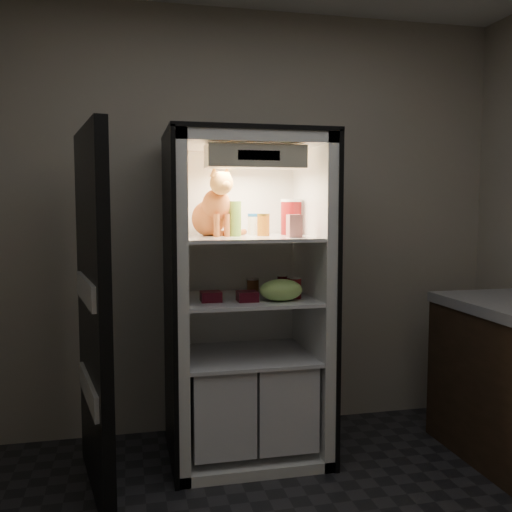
{
  "coord_description": "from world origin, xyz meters",
  "views": [
    {
      "loc": [
        -0.67,
        -1.84,
        1.47
      ],
      "look_at": [
        0.05,
        1.32,
        1.18
      ],
      "focal_mm": 40.0,
      "sensor_mm": 36.0,
      "label": 1
    }
  ],
  "objects": [
    {
      "name": "room_shell",
      "position": [
        0.0,
        0.0,
        1.62
      ],
      "size": [
        3.6,
        3.6,
        3.6
      ],
      "color": "white",
      "rests_on": "floor"
    },
    {
      "name": "refrigerator",
      "position": [
        0.0,
        1.38,
        0.79
      ],
      "size": [
        0.9,
        0.72,
        1.88
      ],
      "color": "white",
      "rests_on": "floor"
    },
    {
      "name": "fridge_door",
      "position": [
        -0.84,
        1.1,
        0.91
      ],
      "size": [
        0.21,
        0.87,
        1.85
      ],
      "rotation": [
        0.0,
        0.0,
        0.18
      ],
      "color": "black",
      "rests_on": "floor"
    },
    {
      "name": "tabby_cat",
      "position": [
        -0.18,
        1.4,
        1.44
      ],
      "size": [
        0.36,
        0.39,
        0.4
      ],
      "rotation": [
        0.0,
        0.0,
        0.31
      ],
      "color": "#AF4316",
      "rests_on": "refrigerator"
    },
    {
      "name": "parmesan_shaker",
      "position": [
        -0.07,
        1.34,
        1.39
      ],
      "size": [
        0.08,
        0.08,
        0.2
      ],
      "color": "#238225",
      "rests_on": "refrigerator"
    },
    {
      "name": "mayo_tub",
      "position": [
        0.07,
        1.44,
        1.35
      ],
      "size": [
        0.09,
        0.09,
        0.13
      ],
      "color": "white",
      "rests_on": "refrigerator"
    },
    {
      "name": "salsa_jar",
      "position": [
        0.1,
        1.35,
        1.35
      ],
      "size": [
        0.07,
        0.07,
        0.13
      ],
      "color": "maroon",
      "rests_on": "refrigerator"
    },
    {
      "name": "pepper_jar",
      "position": [
        0.29,
        1.44,
        1.4
      ],
      "size": [
        0.13,
        0.13,
        0.21
      ],
      "color": "maroon",
      "rests_on": "refrigerator"
    },
    {
      "name": "cream_carton",
      "position": [
        0.23,
        1.16,
        1.35
      ],
      "size": [
        0.07,
        0.07,
        0.12
      ],
      "primitive_type": "cube",
      "color": "beige",
      "rests_on": "refrigerator"
    },
    {
      "name": "soda_can_a",
      "position": [
        0.22,
        1.37,
        1.0
      ],
      "size": [
        0.06,
        0.06,
        0.11
      ],
      "color": "black",
      "rests_on": "refrigerator"
    },
    {
      "name": "soda_can_b",
      "position": [
        0.26,
        1.31,
        1.0
      ],
      "size": [
        0.06,
        0.06,
        0.11
      ],
      "color": "black",
      "rests_on": "refrigerator"
    },
    {
      "name": "soda_can_c",
      "position": [
        0.26,
        1.22,
        1.0
      ],
      "size": [
        0.06,
        0.06,
        0.12
      ],
      "color": "black",
      "rests_on": "refrigerator"
    },
    {
      "name": "condiment_jar",
      "position": [
        0.05,
        1.41,
        0.99
      ],
      "size": [
        0.07,
        0.07,
        0.1
      ],
      "color": "brown",
      "rests_on": "refrigerator"
    },
    {
      "name": "grape_bag",
      "position": [
        0.16,
        1.16,
        1.0
      ],
      "size": [
        0.24,
        0.18,
        0.12
      ],
      "primitive_type": "ellipsoid",
      "color": "#8ECB5F",
      "rests_on": "refrigerator"
    },
    {
      "name": "berry_box_left",
      "position": [
        -0.22,
        1.23,
        0.97
      ],
      "size": [
        0.11,
        0.11,
        0.06
      ],
      "primitive_type": "cube",
      "color": "#510D19",
      "rests_on": "refrigerator"
    },
    {
      "name": "berry_box_right",
      "position": [
        -0.03,
        1.19,
        0.97
      ],
      "size": [
        0.11,
        0.11,
        0.05
      ],
      "primitive_type": "cube",
      "color": "#510D19",
      "rests_on": "refrigerator"
    }
  ]
}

